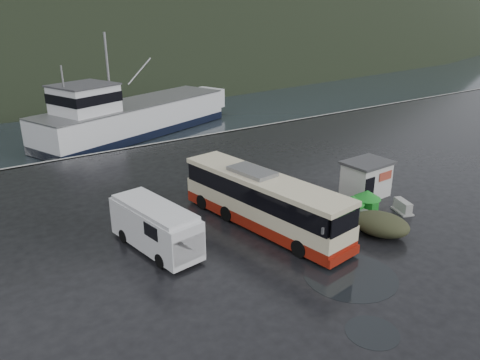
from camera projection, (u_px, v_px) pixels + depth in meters
ground at (289, 231)px, 25.65m from camera, size 160.00×160.00×0.00m
quay_edge at (144, 146)px, 41.18m from camera, size 160.00×0.60×1.50m
coach_bus at (263, 226)px, 26.27m from camera, size 4.34×11.43×3.15m
white_van at (157, 248)px, 23.84m from camera, size 2.85×6.03×2.42m
waste_bin_left at (351, 219)px, 27.07m from camera, size 1.12×1.12×1.47m
waste_bin_right at (365, 216)px, 27.52m from camera, size 1.48×1.48×1.61m
dome_tent at (380, 234)px, 25.31m from camera, size 3.12×3.64×1.20m
ticket_kiosk at (364, 196)px, 30.40m from camera, size 3.11×2.42×2.35m
jersey_barrier_a at (354, 219)px, 27.07m from camera, size 0.97×1.60×0.75m
jersey_barrier_b at (402, 212)px, 28.03m from camera, size 1.19×1.62×0.73m
fishing_trawler at (136, 121)px, 49.96m from camera, size 26.95×14.75×10.64m
puddles at (354, 285)px, 20.73m from camera, size 5.41×6.43×0.01m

